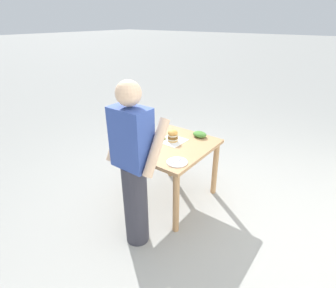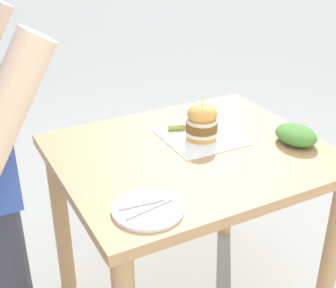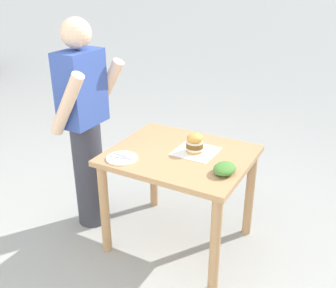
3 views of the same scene
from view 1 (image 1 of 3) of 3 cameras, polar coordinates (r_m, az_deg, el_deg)
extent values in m
plane|color=#9E9E99|center=(3.50, 1.00, -11.73)|extent=(80.00, 80.00, 0.00)
cube|color=tan|center=(3.10, 1.11, -0.52)|extent=(0.84, 1.00, 0.04)
cylinder|color=tan|center=(3.46, 10.20, -5.30)|extent=(0.07, 0.07, 0.74)
cylinder|color=tan|center=(3.78, 0.54, -2.01)|extent=(0.07, 0.07, 0.74)
cylinder|color=tan|center=(2.83, 1.75, -12.76)|extent=(0.07, 0.07, 0.74)
cylinder|color=tan|center=(3.21, -8.86, -7.84)|extent=(0.07, 0.07, 0.74)
cube|color=white|center=(3.20, 0.94, 0.77)|extent=(0.30, 0.30, 0.00)
cylinder|color=gold|center=(3.18, 1.04, 0.87)|extent=(0.12, 0.12, 0.02)
cylinder|color=beige|center=(3.17, 1.04, 1.15)|extent=(0.13, 0.13, 0.01)
cylinder|color=brown|center=(3.16, 1.04, 1.56)|extent=(0.12, 0.12, 0.04)
cylinder|color=beige|center=(3.15, 1.05, 1.98)|extent=(0.12, 0.12, 0.01)
ellipsoid|color=gold|center=(3.14, 1.05, 2.45)|extent=(0.12, 0.12, 0.07)
cylinder|color=#D1B77F|center=(3.12, 1.06, 3.20)|extent=(0.00, 0.00, 0.05)
cylinder|color=#8EA83D|center=(3.21, -1.10, 1.12)|extent=(0.04, 0.08, 0.02)
cylinder|color=white|center=(2.72, 1.99, -3.95)|extent=(0.22, 0.22, 0.01)
cylinder|color=silver|center=(2.71, 2.25, -3.86)|extent=(0.04, 0.17, 0.01)
cylinder|color=silver|center=(2.72, 1.73, -3.67)|extent=(0.03, 0.17, 0.01)
ellipsoid|color=#477F33|center=(3.31, 6.91, 2.10)|extent=(0.18, 0.14, 0.07)
cylinder|color=#33333D|center=(2.70, -7.02, -12.93)|extent=(0.24, 0.24, 0.90)
cube|color=#334C9E|center=(2.32, -7.98, 1.29)|extent=(0.36, 0.22, 0.56)
sphere|color=beige|center=(2.19, -8.62, 10.87)|extent=(0.22, 0.22, 0.22)
cylinder|color=beige|center=(2.24, -2.60, -0.81)|extent=(0.09, 0.34, 0.50)
cylinder|color=beige|center=(2.53, -10.71, 1.99)|extent=(0.09, 0.34, 0.50)
camera|label=2|loc=(1.58, 24.35, 3.27)|focal=50.00mm
camera|label=3|loc=(3.47, 50.10, 15.06)|focal=42.00mm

